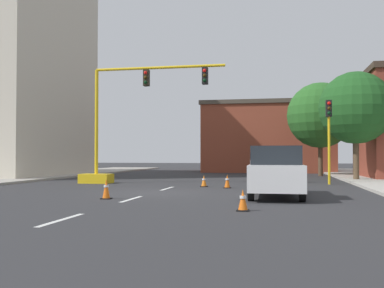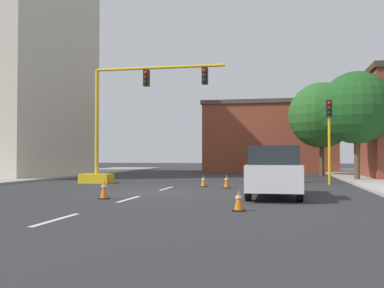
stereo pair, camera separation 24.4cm
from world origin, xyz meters
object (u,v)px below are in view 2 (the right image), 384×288
(traffic_signal_gantry, at_px, (114,146))
(traffic_cone_roadside_d, at_px, (203,181))
(tree_right_mid, at_px, (356,108))
(traffic_cone_roadside_b, at_px, (227,181))
(traffic_light_pole_right, at_px, (329,122))
(tree_right_far, at_px, (322,115))
(pickup_truck_white, at_px, (274,172))
(traffic_cone_roadside_a, at_px, (104,189))
(traffic_cone_roadside_c, at_px, (239,200))

(traffic_signal_gantry, height_order, traffic_cone_roadside_d, traffic_signal_gantry)
(tree_right_mid, xyz_separation_m, traffic_cone_roadside_b, (-7.39, -7.41, -4.33))
(traffic_light_pole_right, distance_m, traffic_cone_roadside_d, 8.11)
(tree_right_mid, distance_m, traffic_cone_roadside_b, 11.33)
(tree_right_far, relative_size, pickup_truck_white, 1.39)
(traffic_cone_roadside_a, bearing_deg, traffic_signal_gantry, 109.31)
(tree_right_far, bearing_deg, tree_right_mid, -78.64)
(tree_right_mid, bearing_deg, traffic_cone_roadside_a, -128.93)
(traffic_light_pole_right, relative_size, traffic_cone_roadside_b, 6.90)
(traffic_cone_roadside_c, bearing_deg, tree_right_mid, 70.38)
(pickup_truck_white, xyz_separation_m, traffic_cone_roadside_b, (-2.42, 4.39, -0.63))
(traffic_signal_gantry, relative_size, traffic_cone_roadside_c, 13.54)
(tree_right_mid, bearing_deg, traffic_cone_roadside_c, -109.62)
(traffic_cone_roadside_d, bearing_deg, traffic_cone_roadside_a, -109.37)
(tree_right_far, relative_size, traffic_cone_roadside_c, 11.87)
(traffic_cone_roadside_b, distance_m, traffic_cone_roadside_d, 1.49)
(tree_right_mid, height_order, pickup_truck_white, tree_right_mid)
(traffic_signal_gantry, distance_m, traffic_cone_roadside_b, 7.72)
(traffic_light_pole_right, xyz_separation_m, tree_right_far, (0.52, 10.89, 1.37))
(tree_right_mid, xyz_separation_m, traffic_cone_roadside_d, (-8.70, -6.70, -4.37))
(traffic_light_pole_right, height_order, pickup_truck_white, traffic_light_pole_right)
(pickup_truck_white, xyz_separation_m, traffic_cone_roadside_a, (-6.25, -2.11, -0.60))
(traffic_cone_roadside_d, bearing_deg, pickup_truck_white, -53.87)
(pickup_truck_white, bearing_deg, traffic_cone_roadside_b, 118.84)
(traffic_light_pole_right, xyz_separation_m, pickup_truck_white, (-2.96, -8.38, -2.55))
(traffic_cone_roadside_a, bearing_deg, tree_right_mid, 51.07)
(traffic_cone_roadside_b, bearing_deg, traffic_cone_roadside_c, -80.84)
(traffic_signal_gantry, bearing_deg, traffic_cone_roadside_c, -54.15)
(tree_right_far, xyz_separation_m, tree_right_mid, (1.50, -7.47, -0.22))
(tree_right_mid, bearing_deg, traffic_cone_roadside_d, -142.40)
(traffic_signal_gantry, relative_size, pickup_truck_white, 1.59)
(pickup_truck_white, relative_size, traffic_cone_roadside_b, 7.80)
(pickup_truck_white, height_order, traffic_cone_roadside_a, pickup_truck_white)
(traffic_light_pole_right, bearing_deg, traffic_cone_roadside_b, -143.37)
(traffic_signal_gantry, xyz_separation_m, pickup_truck_white, (9.44, -6.98, -1.24))
(pickup_truck_white, bearing_deg, traffic_cone_roadside_a, -161.35)
(tree_right_far, distance_m, traffic_cone_roadside_a, 23.92)
(traffic_light_pole_right, relative_size, traffic_cone_roadside_c, 7.55)
(traffic_signal_gantry, relative_size, traffic_cone_roadside_d, 14.14)
(traffic_cone_roadside_b, xyz_separation_m, traffic_cone_roadside_d, (-1.31, 0.71, -0.04))
(traffic_light_pole_right, height_order, traffic_cone_roadside_b, traffic_light_pole_right)
(traffic_light_pole_right, height_order, traffic_cone_roadside_c, traffic_light_pole_right)
(pickup_truck_white, bearing_deg, tree_right_mid, 67.12)
(tree_right_far, xyz_separation_m, traffic_cone_roadside_c, (-4.41, -24.06, -4.58))
(tree_right_mid, relative_size, pickup_truck_white, 1.29)
(tree_right_far, height_order, traffic_cone_roadside_c, tree_right_far)
(pickup_truck_white, distance_m, traffic_cone_roadside_c, 4.92)
(tree_right_mid, height_order, traffic_cone_roadside_c, tree_right_mid)
(traffic_signal_gantry, height_order, traffic_cone_roadside_a, traffic_signal_gantry)
(tree_right_far, height_order, traffic_cone_roadside_b, tree_right_far)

